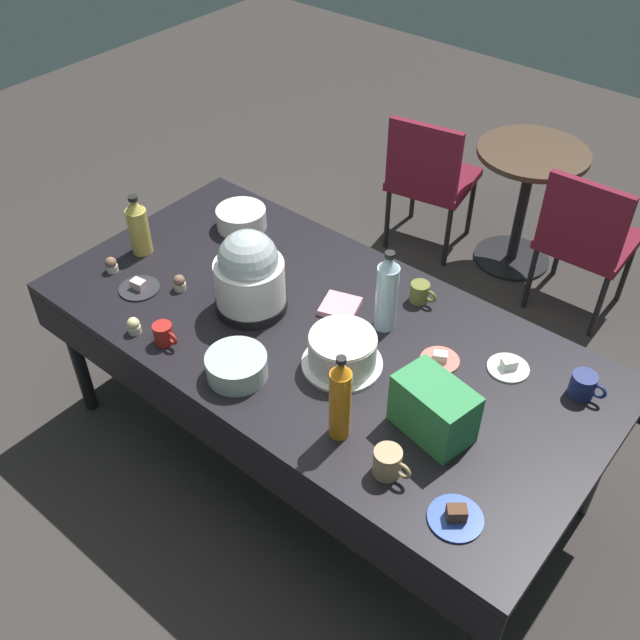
# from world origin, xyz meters

# --- Properties ---
(ground) EXTENTS (9.00, 9.00, 0.00)m
(ground) POSITION_xyz_m (0.00, 0.00, 0.00)
(ground) COLOR #383330
(potluck_table) EXTENTS (2.20, 1.10, 0.75)m
(potluck_table) POSITION_xyz_m (0.00, 0.00, 0.69)
(potluck_table) COLOR black
(potluck_table) RESTS_ON ground
(frosted_layer_cake) EXTENTS (0.29, 0.29, 0.14)m
(frosted_layer_cake) POSITION_xyz_m (0.18, -0.09, 0.82)
(frosted_layer_cake) COLOR silver
(frosted_layer_cake) RESTS_ON potluck_table
(slow_cooker) EXTENTS (0.28, 0.28, 0.35)m
(slow_cooker) POSITION_xyz_m (-0.29, -0.07, 0.91)
(slow_cooker) COLOR black
(slow_cooker) RESTS_ON potluck_table
(glass_salad_bowl) EXTENTS (0.22, 0.22, 0.09)m
(glass_salad_bowl) POSITION_xyz_m (-0.07, -0.37, 0.79)
(glass_salad_bowl) COLOR #B2C6BC
(glass_salad_bowl) RESTS_ON potluck_table
(ceramic_snack_bowl) EXTENTS (0.22, 0.22, 0.09)m
(ceramic_snack_bowl) POSITION_xyz_m (-0.71, 0.31, 0.80)
(ceramic_snack_bowl) COLOR silver
(ceramic_snack_bowl) RESTS_ON potluck_table
(dessert_plate_coral) EXTENTS (0.14, 0.14, 0.04)m
(dessert_plate_coral) POSITION_xyz_m (0.44, 0.15, 0.76)
(dessert_plate_coral) COLOR #E07266
(dessert_plate_coral) RESTS_ON potluck_table
(dessert_plate_charcoal) EXTENTS (0.16, 0.16, 0.04)m
(dessert_plate_charcoal) POSITION_xyz_m (-0.72, -0.28, 0.76)
(dessert_plate_charcoal) COLOR #2D2D33
(dessert_plate_charcoal) RESTS_ON potluck_table
(dessert_plate_cobalt) EXTENTS (0.17, 0.17, 0.05)m
(dessert_plate_cobalt) POSITION_xyz_m (0.84, -0.39, 0.76)
(dessert_plate_cobalt) COLOR #2D4CB2
(dessert_plate_cobalt) RESTS_ON potluck_table
(dessert_plate_white) EXTENTS (0.15, 0.15, 0.04)m
(dessert_plate_white) POSITION_xyz_m (0.65, 0.27, 0.76)
(dessert_plate_white) COLOR white
(dessert_plate_white) RESTS_ON potluck_table
(cupcake_berry) EXTENTS (0.05, 0.05, 0.07)m
(cupcake_berry) POSITION_xyz_m (-0.90, -0.27, 0.78)
(cupcake_berry) COLOR beige
(cupcake_berry) RESTS_ON potluck_table
(cupcake_cocoa) EXTENTS (0.05, 0.05, 0.07)m
(cupcake_cocoa) POSITION_xyz_m (-0.59, -0.17, 0.78)
(cupcake_cocoa) COLOR beige
(cupcake_cocoa) RESTS_ON potluck_table
(cupcake_rose) EXTENTS (0.05, 0.05, 0.07)m
(cupcake_rose) POSITION_xyz_m (-0.53, -0.46, 0.78)
(cupcake_rose) COLOR beige
(cupcake_rose) RESTS_ON potluck_table
(soda_bottle_ginger_ale) EXTENTS (0.09, 0.09, 0.27)m
(soda_bottle_ginger_ale) POSITION_xyz_m (-0.91, -0.10, 0.88)
(soda_bottle_ginger_ale) COLOR gold
(soda_bottle_ginger_ale) RESTS_ON potluck_table
(soda_bottle_orange_juice) EXTENTS (0.07, 0.07, 0.34)m
(soda_bottle_orange_juice) POSITION_xyz_m (0.37, -0.35, 0.91)
(soda_bottle_orange_juice) COLOR orange
(soda_bottle_orange_juice) RESTS_ON potluck_table
(soda_bottle_water) EXTENTS (0.08, 0.08, 0.34)m
(soda_bottle_water) POSITION_xyz_m (0.17, 0.18, 0.91)
(soda_bottle_water) COLOR silver
(soda_bottle_water) RESTS_ON potluck_table
(coffee_mug_olive) EXTENTS (0.11, 0.08, 0.08)m
(coffee_mug_olive) POSITION_xyz_m (0.19, 0.39, 0.79)
(coffee_mug_olive) COLOR olive
(coffee_mug_olive) RESTS_ON potluck_table
(coffee_mug_red) EXTENTS (0.11, 0.07, 0.08)m
(coffee_mug_red) POSITION_xyz_m (-0.40, -0.42, 0.79)
(coffee_mug_red) COLOR #B2231E
(coffee_mug_red) RESTS_ON potluck_table
(coffee_mug_navy) EXTENTS (0.13, 0.09, 0.09)m
(coffee_mug_navy) POSITION_xyz_m (0.90, 0.32, 0.79)
(coffee_mug_navy) COLOR navy
(coffee_mug_navy) RESTS_ON potluck_table
(coffee_mug_tan) EXTENTS (0.13, 0.09, 0.10)m
(coffee_mug_tan) POSITION_xyz_m (0.58, -0.38, 0.80)
(coffee_mug_tan) COLOR tan
(coffee_mug_tan) RESTS_ON potluck_table
(soda_carton) EXTENTS (0.29, 0.21, 0.20)m
(soda_carton) POSITION_xyz_m (0.59, -0.14, 0.85)
(soda_carton) COLOR #338C4C
(soda_carton) RESTS_ON potluck_table
(paper_napkin_stack) EXTENTS (0.18, 0.18, 0.02)m
(paper_napkin_stack) POSITION_xyz_m (-0.02, 0.15, 0.76)
(paper_napkin_stack) COLOR pink
(paper_napkin_stack) RESTS_ON potluck_table
(maroon_chair_left) EXTENTS (0.51, 0.51, 0.85)m
(maroon_chair_left) POSITION_xyz_m (-0.54, 1.62, 0.49)
(maroon_chair_left) COLOR maroon
(maroon_chair_left) RESTS_ON ground
(maroon_chair_right) EXTENTS (0.45, 0.45, 0.85)m
(maroon_chair_right) POSITION_xyz_m (0.40, 1.62, 0.49)
(maroon_chair_right) COLOR maroon
(maroon_chair_right) RESTS_ON ground
(round_cafe_table) EXTENTS (0.60, 0.60, 0.72)m
(round_cafe_table) POSITION_xyz_m (-0.05, 1.85, 0.50)
(round_cafe_table) COLOR #473323
(round_cafe_table) RESTS_ON ground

